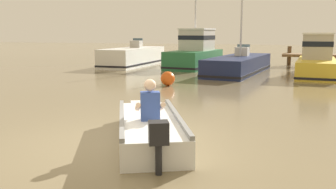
# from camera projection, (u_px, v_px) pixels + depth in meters

# --- Properties ---
(ground_plane) EXTENTS (120.00, 120.00, 0.00)m
(ground_plane) POSITION_uv_depth(u_px,v_px,m) (110.00, 143.00, 6.72)
(ground_plane) COLOR #7A6B4C
(rowboat_with_person) EXTENTS (2.35, 3.52, 1.19)m
(rowboat_with_person) POSITION_uv_depth(u_px,v_px,m) (149.00, 127.00, 6.88)
(rowboat_with_person) COLOR white
(rowboat_with_person) RESTS_ON ground
(moored_boat_white) EXTENTS (1.95, 6.07, 1.67)m
(moored_boat_white) POSITION_uv_depth(u_px,v_px,m) (133.00, 57.00, 22.54)
(moored_boat_white) COLOR white
(moored_boat_white) RESTS_ON ground
(moored_boat_green) EXTENTS (2.55, 4.79, 4.43)m
(moored_boat_green) POSITION_uv_depth(u_px,v_px,m) (195.00, 53.00, 21.09)
(moored_boat_green) COLOR #287042
(moored_boat_green) RESTS_ON ground
(moored_boat_navy) EXTENTS (2.68, 6.93, 3.88)m
(moored_boat_navy) POSITION_uv_depth(u_px,v_px,m) (239.00, 65.00, 18.50)
(moored_boat_navy) COLOR #19234C
(moored_boat_navy) RESTS_ON ground
(moored_boat_yellow) EXTENTS (1.99, 5.38, 2.01)m
(moored_boat_yellow) POSITION_uv_depth(u_px,v_px,m) (317.00, 60.00, 17.41)
(moored_boat_yellow) COLOR gold
(moored_boat_yellow) RESTS_ON ground
(mooring_buoy) EXTENTS (0.55, 0.55, 0.55)m
(mooring_buoy) POSITION_uv_depth(u_px,v_px,m) (168.00, 79.00, 14.02)
(mooring_buoy) COLOR #E55919
(mooring_buoy) RESTS_ON ground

